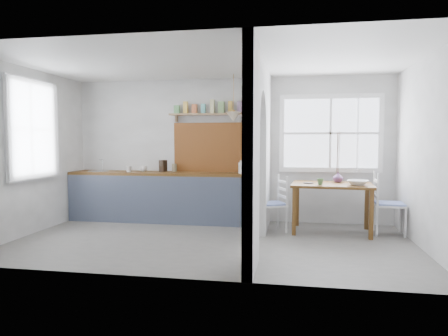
% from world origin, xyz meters
% --- Properties ---
extents(floor, '(5.80, 3.20, 0.01)m').
position_xyz_m(floor, '(0.00, 0.00, 0.00)').
color(floor, slate).
rests_on(floor, ground).
extents(ceiling, '(5.80, 3.20, 0.01)m').
position_xyz_m(ceiling, '(0.00, 0.00, 2.60)').
color(ceiling, silver).
rests_on(ceiling, walls).
extents(walls, '(5.81, 3.21, 2.60)m').
position_xyz_m(walls, '(0.00, 0.00, 1.30)').
color(walls, silver).
rests_on(walls, floor).
extents(partition, '(0.12, 3.20, 2.60)m').
position_xyz_m(partition, '(0.70, 0.06, 1.45)').
color(partition, silver).
rests_on(partition, floor).
extents(kitchen_window, '(0.10, 1.16, 1.50)m').
position_xyz_m(kitchen_window, '(-2.87, 0.00, 1.65)').
color(kitchen_window, white).
rests_on(kitchen_window, walls).
extents(nook_window, '(1.76, 0.10, 1.30)m').
position_xyz_m(nook_window, '(1.80, 1.56, 1.60)').
color(nook_window, white).
rests_on(nook_window, walls).
extents(counter, '(3.50, 0.60, 0.90)m').
position_xyz_m(counter, '(-1.13, 1.33, 0.46)').
color(counter, brown).
rests_on(counter, floor).
extents(sink, '(0.40, 0.40, 0.02)m').
position_xyz_m(sink, '(-2.43, 1.30, 0.89)').
color(sink, '#BABCBF').
rests_on(sink, counter).
extents(backsplash, '(1.65, 0.03, 0.90)m').
position_xyz_m(backsplash, '(-0.20, 1.58, 1.35)').
color(backsplash, brown).
rests_on(backsplash, walls).
extents(shelf, '(1.75, 0.20, 0.21)m').
position_xyz_m(shelf, '(-0.21, 1.49, 2.01)').
color(shelf, '#946A4B').
rests_on(shelf, walls).
extents(pendant_lamp, '(0.26, 0.26, 0.16)m').
position_xyz_m(pendant_lamp, '(0.15, 1.15, 1.88)').
color(pendant_lamp, beige).
rests_on(pendant_lamp, ceiling).
extents(utensil_rail, '(0.02, 0.50, 0.02)m').
position_xyz_m(utensil_rail, '(0.61, 0.90, 1.45)').
color(utensil_rail, '#BABCBF').
rests_on(utensil_rail, partition).
extents(dining_table, '(1.32, 0.93, 0.78)m').
position_xyz_m(dining_table, '(1.78, 0.91, 0.39)').
color(dining_table, brown).
rests_on(dining_table, floor).
extents(chair_left, '(0.54, 0.54, 0.91)m').
position_xyz_m(chair_left, '(0.83, 0.82, 0.45)').
color(chair_left, silver).
rests_on(chair_left, floor).
extents(chair_right, '(0.47, 0.47, 0.97)m').
position_xyz_m(chair_right, '(2.66, 0.93, 0.49)').
color(chair_right, silver).
rests_on(chair_right, floor).
extents(kettle, '(0.19, 0.15, 0.23)m').
position_xyz_m(kettle, '(0.29, 1.26, 1.01)').
color(kettle, white).
rests_on(kettle, counter).
extents(mug_a, '(0.13, 0.13, 0.11)m').
position_xyz_m(mug_a, '(-1.78, 1.19, 0.95)').
color(mug_a, silver).
rests_on(mug_a, counter).
extents(mug_b, '(0.18, 0.18, 0.11)m').
position_xyz_m(mug_b, '(-1.58, 1.38, 0.95)').
color(mug_b, white).
rests_on(mug_b, counter).
extents(knife_block, '(0.13, 0.15, 0.21)m').
position_xyz_m(knife_block, '(-1.19, 1.39, 1.01)').
color(knife_block, '#36271A').
rests_on(knife_block, counter).
extents(jar, '(0.09, 0.09, 0.14)m').
position_xyz_m(jar, '(-0.99, 1.44, 0.97)').
color(jar, '#7A6F4F').
rests_on(jar, counter).
extents(towel_magenta, '(0.02, 0.03, 0.52)m').
position_xyz_m(towel_magenta, '(0.58, 0.99, 0.28)').
color(towel_magenta, '#AE1570').
rests_on(towel_magenta, counter).
extents(towel_orange, '(0.02, 0.03, 0.47)m').
position_xyz_m(towel_orange, '(0.58, 0.95, 0.25)').
color(towel_orange, '#C55518').
rests_on(towel_orange, counter).
extents(bowl, '(0.40, 0.40, 0.08)m').
position_xyz_m(bowl, '(2.15, 0.76, 0.82)').
color(bowl, white).
rests_on(bowl, dining_table).
extents(table_cup, '(0.12, 0.12, 0.10)m').
position_xyz_m(table_cup, '(1.59, 0.73, 0.83)').
color(table_cup, '#56854E').
rests_on(table_cup, dining_table).
extents(plate, '(0.22, 0.22, 0.01)m').
position_xyz_m(plate, '(1.41, 0.89, 0.79)').
color(plate, black).
rests_on(plate, dining_table).
extents(vase, '(0.19, 0.19, 0.17)m').
position_xyz_m(vase, '(1.90, 1.14, 0.87)').
color(vase, '#643C71').
rests_on(vase, dining_table).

